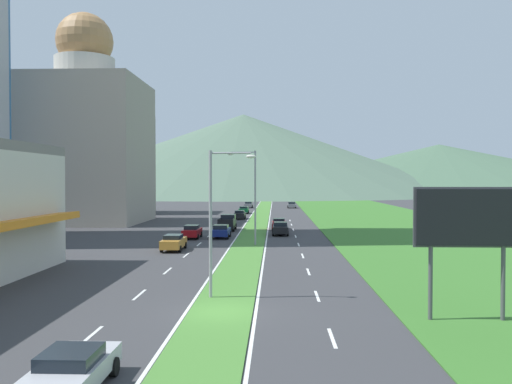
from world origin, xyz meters
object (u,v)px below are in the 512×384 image
object	(u,v)px
car_2	(192,231)
car_6	(72,369)
billboard_roadside	(468,223)
street_lamp_near	(216,213)
car_3	(174,242)
car_1	(240,215)
car_7	(244,210)
car_5	(279,224)
car_9	(280,228)
street_lamp_mid	(252,191)
car_0	(292,205)
car_4	(221,231)
car_8	(248,205)
pickup_truck_0	(227,223)

from	to	relation	value
car_2	car_6	bearing A→B (deg)	-175.94
billboard_roadside	car_2	size ratio (longest dim) A/B	1.41
street_lamp_near	car_3	size ratio (longest dim) A/B	1.78
street_lamp_near	car_1	xyz separation A→B (m)	(-2.68, 59.56, -4.02)
car_1	car_7	xyz separation A→B (m)	(-0.16, 14.53, -0.02)
car_5	car_9	bearing A→B (deg)	1.11
street_lamp_near	street_lamp_mid	bearing A→B (deg)	87.62
car_0	car_3	size ratio (longest dim) A/B	0.89
car_5	car_6	size ratio (longest dim) A/B	1.14
car_9	street_lamp_near	bearing A→B (deg)	-6.52
street_lamp_mid	car_1	size ratio (longest dim) A/B	2.28
car_1	street_lamp_near	bearing A→B (deg)	-177.42
street_lamp_near	car_1	bearing A→B (deg)	92.58
billboard_roadside	car_4	size ratio (longest dim) A/B	1.47
billboard_roadside	car_2	distance (m)	39.23
car_2	car_9	distance (m)	10.85
car_3	car_6	distance (m)	33.12
car_2	car_8	xyz separation A→B (m)	(3.10, 64.94, -0.03)
street_lamp_mid	car_3	world-z (taller)	street_lamp_mid
street_lamp_near	car_5	world-z (taller)	street_lamp_near
street_lamp_near	street_lamp_mid	distance (m)	23.96
street_lamp_near	car_4	bearing A→B (deg)	95.36
street_lamp_mid	car_2	distance (m)	10.50
car_7	street_lamp_near	bearing A→B (deg)	-177.80
street_lamp_mid	car_5	world-z (taller)	street_lamp_mid
car_3	car_7	world-z (taller)	car_3
car_2	car_5	bearing A→B (deg)	-42.41
street_lamp_near	car_4	distance (m)	31.00
car_9	pickup_truck_0	size ratio (longest dim) A/B	0.86
car_3	car_5	xyz separation A→B (m)	(9.99, 21.09, -0.02)
car_3	car_4	size ratio (longest dim) A/B	1.08
street_lamp_near	car_3	distance (m)	21.15
street_lamp_near	car_8	size ratio (longest dim) A/B	1.91
car_2	car_0	bearing A→B (deg)	-11.60
car_7	pickup_truck_0	world-z (taller)	pickup_truck_0
street_lamp_near	car_9	size ratio (longest dim) A/B	1.78
pickup_truck_0	car_7	bearing A→B (deg)	-0.19
billboard_roadside	car_8	bearing A→B (deg)	98.74
billboard_roadside	car_9	distance (m)	39.70
street_lamp_near	car_0	distance (m)	95.01
car_7	car_1	bearing A→B (deg)	-179.35
street_lamp_near	car_2	bearing A→B (deg)	101.46
street_lamp_near	car_6	bearing A→B (deg)	-102.98
car_0	car_1	size ratio (longest dim) A/B	0.98
billboard_roadside	car_5	distance (m)	46.22
car_6	street_lamp_near	bearing A→B (deg)	-12.98
car_5	car_7	size ratio (longest dim) A/B	1.06
car_7	car_8	world-z (taller)	car_8
street_lamp_near	billboard_roadside	size ratio (longest dim) A/B	1.31
car_3	car_5	size ratio (longest dim) A/B	0.97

